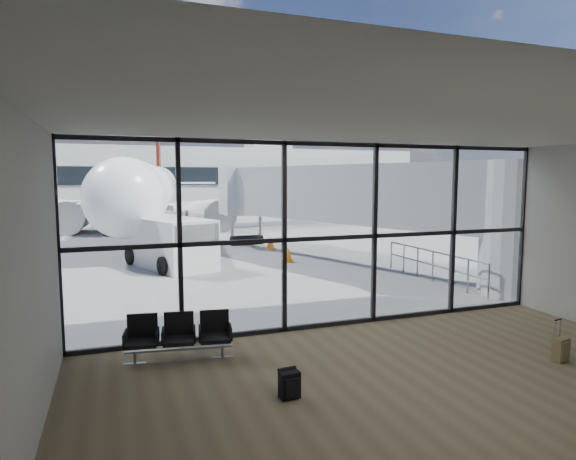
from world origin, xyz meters
TOP-DOWN VIEW (x-y plane):
  - ground at (0.00, 40.00)m, footprint 220.00×220.00m
  - lounge_shell at (0.00, -4.80)m, footprint 12.02×8.01m
  - glass_curtain_wall at (0.00, 0.00)m, footprint 12.10×0.12m
  - jet_bridge at (4.90, 7.07)m, footprint 8.00×16.50m
  - apron_railing at (5.60, 3.50)m, footprint 0.06×5.46m
  - far_terminal at (-0.59, 61.97)m, footprint 80.00×12.20m
  - tree_5 at (-15.00, 72.00)m, footprint 6.27×6.27m
  - seating_row at (-3.77, -0.92)m, footprint 2.09×0.87m
  - backpack at (-2.28, -3.34)m, footprint 0.35×0.32m
  - suitcase at (3.33, -3.68)m, footprint 0.34×0.27m
  - airliner at (-2.43, 26.27)m, footprint 30.10×35.04m
  - service_van at (-2.79, 9.59)m, footprint 3.55×5.06m
  - belt_loader at (-4.48, 22.80)m, footprint 2.50×3.83m
  - traffic_cone_a at (2.70, 13.19)m, footprint 0.47×0.47m
  - traffic_cone_b at (2.17, 9.00)m, footprint 0.47×0.47m
  - traffic_cone_c at (3.24, 17.00)m, footprint 0.45×0.45m

SIDE VIEW (x-z plane):
  - ground at x=0.00m, z-range 0.00..0.00m
  - backpack at x=-2.28m, z-range -0.01..0.49m
  - suitcase at x=3.33m, z-range -0.17..0.68m
  - traffic_cone_c at x=3.24m, z-range -0.02..0.63m
  - traffic_cone_a at x=2.70m, z-range -0.02..0.65m
  - traffic_cone_b at x=2.17m, z-range -0.02..0.66m
  - seating_row at x=-3.77m, z-range 0.05..0.98m
  - belt_loader at x=-4.48m, z-range -0.28..1.40m
  - apron_railing at x=5.60m, z-range 0.16..1.27m
  - service_van at x=-2.79m, z-range 0.03..2.05m
  - glass_curtain_wall at x=0.00m, z-range 0.00..4.50m
  - lounge_shell at x=0.00m, z-range 0.40..4.91m
  - airliner at x=-2.43m, z-range -1.77..7.28m
  - jet_bridge at x=4.90m, z-range 0.59..4.92m
  - far_terminal at x=-0.59m, z-range -1.29..9.71m
  - tree_5 at x=-15.00m, z-range 1.36..10.39m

